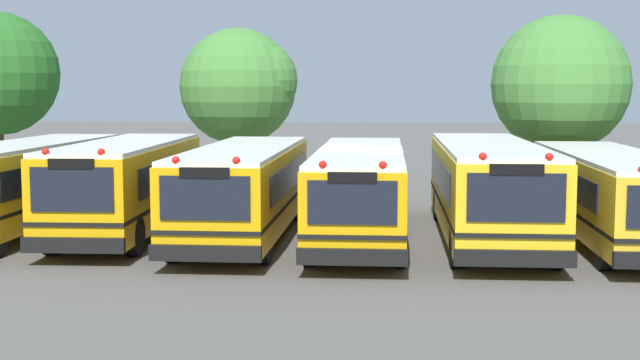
{
  "coord_description": "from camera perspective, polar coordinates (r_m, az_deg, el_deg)",
  "views": [
    {
      "loc": [
        0.81,
        -23.97,
        4.18
      ],
      "look_at": [
        -1.24,
        0.0,
        1.6
      ],
      "focal_mm": 48.58,
      "sensor_mm": 36.0,
      "label": 1
    }
  ],
  "objects": [
    {
      "name": "school_bus_2",
      "position": [
        24.24,
        -4.99,
        -0.48
      ],
      "size": [
        2.57,
        10.49,
        2.66
      ],
      "rotation": [
        0.0,
        0.0,
        3.14
      ],
      "color": "#EAA80C",
      "rests_on": "ground_plane"
    },
    {
      "name": "tree_2",
      "position": [
        33.03,
        15.73,
        6.21
      ],
      "size": [
        5.04,
        5.04,
        6.82
      ],
      "color": "#4C3823",
      "rests_on": "ground_plane"
    },
    {
      "name": "school_bus_0",
      "position": [
        26.49,
        -19.08,
        -0.2
      ],
      "size": [
        2.64,
        10.82,
        2.7
      ],
      "rotation": [
        0.0,
        0.0,
        3.12
      ],
      "color": "yellow",
      "rests_on": "ground_plane"
    },
    {
      "name": "school_bus_5",
      "position": [
        24.85,
        18.66,
        -0.77
      ],
      "size": [
        2.62,
        10.96,
        2.53
      ],
      "rotation": [
        0.0,
        0.0,
        3.15
      ],
      "color": "yellow",
      "rests_on": "ground_plane"
    },
    {
      "name": "school_bus_4",
      "position": [
        24.19,
        10.99,
        -0.43
      ],
      "size": [
        2.68,
        10.84,
        2.79
      ],
      "rotation": [
        0.0,
        0.0,
        3.15
      ],
      "color": "yellow",
      "rests_on": "ground_plane"
    },
    {
      "name": "school_bus_3",
      "position": [
        24.18,
        2.67,
        -0.55
      ],
      "size": [
        2.52,
        11.36,
        2.6
      ],
      "rotation": [
        0.0,
        0.0,
        3.15
      ],
      "color": "#EAA80C",
      "rests_on": "ground_plane"
    },
    {
      "name": "tree_1",
      "position": [
        34.68,
        -5.1,
        6.25
      ],
      "size": [
        4.72,
        4.63,
        6.54
      ],
      "color": "#4C3823",
      "rests_on": "ground_plane"
    },
    {
      "name": "school_bus_1",
      "position": [
        25.12,
        -12.6,
        -0.25
      ],
      "size": [
        2.69,
        9.32,
        2.78
      ],
      "rotation": [
        0.0,
        0.0,
        3.17
      ],
      "color": "#EAA80C",
      "rests_on": "ground_plane"
    },
    {
      "name": "ground_plane",
      "position": [
        24.35,
        2.91,
        -3.77
      ],
      "size": [
        160.0,
        160.0,
        0.0
      ],
      "primitive_type": "plane",
      "color": "#595651"
    }
  ]
}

